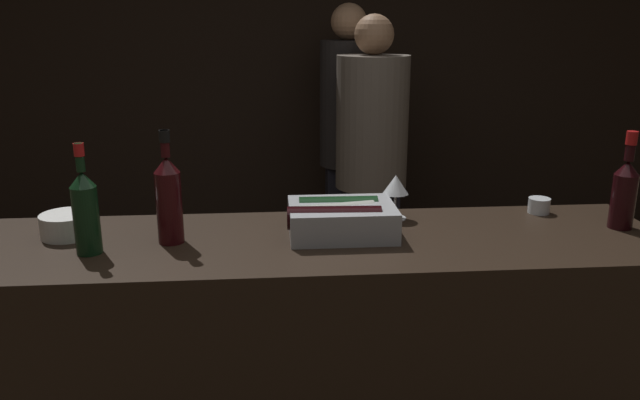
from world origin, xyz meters
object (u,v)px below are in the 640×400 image
object	(u,v)px
candle_votive	(539,205)
person_in_hoodie	(371,157)
red_wine_bottle_burgundy	(85,210)
ice_bin_with_bottles	(340,217)
bowl_white	(67,224)
person_blond_tee	(347,136)
red_wine_bottle_tall	(625,190)
red_wine_bottle_black_foil	(169,197)
wine_glass	(396,186)

from	to	relation	value
candle_votive	person_in_hoodie	size ratio (longest dim) A/B	0.05
red_wine_bottle_burgundy	ice_bin_with_bottles	bearing A→B (deg)	7.71
candle_votive	person_in_hoodie	bearing A→B (deg)	107.90
bowl_white	person_blond_tee	world-z (taller)	person_blond_tee
candle_votive	bowl_white	bearing A→B (deg)	-175.79
red_wine_bottle_tall	red_wine_bottle_burgundy	bearing A→B (deg)	-176.80
ice_bin_with_bottles	red_wine_bottle_black_foil	distance (m)	0.54
red_wine_bottle_burgundy	bowl_white	bearing A→B (deg)	124.69
red_wine_bottle_tall	red_wine_bottle_burgundy	size ratio (longest dim) A/B	0.98
wine_glass	person_in_hoodie	size ratio (longest dim) A/B	0.09
ice_bin_with_bottles	candle_votive	world-z (taller)	ice_bin_with_bottles
candle_votive	red_wine_bottle_tall	bearing A→B (deg)	-42.25
person_blond_tee	red_wine_bottle_black_foil	bearing A→B (deg)	-144.08
person_in_hoodie	candle_votive	bearing A→B (deg)	-150.79
bowl_white	red_wine_bottle_tall	distance (m)	1.82
wine_glass	red_wine_bottle_burgundy	bearing A→B (deg)	-165.42
person_blond_tee	wine_glass	bearing A→B (deg)	-122.47
wine_glass	candle_votive	size ratio (longest dim) A/B	2.03
ice_bin_with_bottles	wine_glass	world-z (taller)	wine_glass
red_wine_bottle_black_foil	person_in_hoodie	world-z (taller)	person_in_hoodie
bowl_white	red_wine_bottle_black_foil	bearing A→B (deg)	-13.85
candle_votive	red_wine_bottle_black_foil	distance (m)	1.30
wine_glass	candle_votive	distance (m)	0.54
bowl_white	person_blond_tee	distance (m)	2.09
wine_glass	red_wine_bottle_black_foil	size ratio (longest dim) A/B	0.44
ice_bin_with_bottles	person_blond_tee	distance (m)	1.84
red_wine_bottle_tall	person_in_hoodie	xyz separation A→B (m)	(-0.61, 1.44, -0.19)
wine_glass	person_in_hoodie	distance (m)	1.30
bowl_white	candle_votive	bearing A→B (deg)	4.21
red_wine_bottle_tall	wine_glass	bearing A→B (deg)	167.83
red_wine_bottle_tall	red_wine_bottle_black_foil	distance (m)	1.48
bowl_white	wine_glass	distance (m)	1.09
ice_bin_with_bottles	bowl_white	size ratio (longest dim) A/B	2.09
person_in_hoodie	person_blond_tee	world-z (taller)	person_blond_tee
wine_glass	person_blond_tee	xyz separation A→B (m)	(0.04, 1.67, -0.13)
wine_glass	person_blond_tee	distance (m)	1.67
candle_votive	person_in_hoodie	xyz separation A→B (m)	(-0.41, 1.25, -0.09)
red_wine_bottle_burgundy	person_blond_tee	xyz separation A→B (m)	(1.02, 1.92, -0.14)
red_wine_bottle_tall	red_wine_bottle_burgundy	world-z (taller)	red_wine_bottle_burgundy
wine_glass	person_blond_tee	size ratio (longest dim) A/B	0.09
ice_bin_with_bottles	red_wine_bottle_burgundy	size ratio (longest dim) A/B	1.05
person_in_hoodie	red_wine_bottle_tall	bearing A→B (deg)	-145.81
candle_votive	person_blond_tee	distance (m)	1.72
red_wine_bottle_tall	ice_bin_with_bottles	bearing A→B (deg)	179.51
bowl_white	person_blond_tee	size ratio (longest dim) A/B	0.09
bowl_white	person_blond_tee	bearing A→B (deg)	57.40
bowl_white	red_wine_bottle_black_foil	distance (m)	0.37
wine_glass	red_wine_bottle_burgundy	distance (m)	1.01
ice_bin_with_bottles	wine_glass	bearing A→B (deg)	35.47
ice_bin_with_bottles	red_wine_bottle_tall	world-z (taller)	red_wine_bottle_tall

